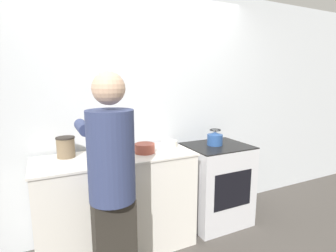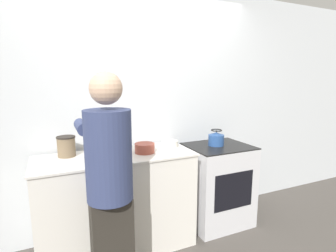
{
  "view_description": "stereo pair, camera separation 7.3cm",
  "coord_description": "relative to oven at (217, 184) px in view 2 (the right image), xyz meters",
  "views": [
    {
      "loc": [
        -0.97,
        -2.0,
        1.63
      ],
      "look_at": [
        0.1,
        0.2,
        1.19
      ],
      "focal_mm": 28.0,
      "sensor_mm": 36.0,
      "label": 1
    },
    {
      "loc": [
        -0.9,
        -2.03,
        1.63
      ],
      "look_at": [
        0.1,
        0.2,
        1.19
      ],
      "focal_mm": 28.0,
      "sensor_mm": 36.0,
      "label": 2
    }
  ],
  "objects": [
    {
      "name": "wall_back",
      "position": [
        -0.76,
        0.36,
        0.85
      ],
      "size": [
        8.0,
        0.05,
        2.6
      ],
      "color": "silver",
      "rests_on": "ground_plane"
    },
    {
      "name": "counter",
      "position": [
        -1.14,
        -0.01,
        0.02
      ],
      "size": [
        1.44,
        0.58,
        0.94
      ],
      "color": "silver",
      "rests_on": "ground_plane"
    },
    {
      "name": "oven",
      "position": [
        0.0,
        0.0,
        0.0
      ],
      "size": [
        0.67,
        0.58,
        0.9
      ],
      "color": "silver",
      "rests_on": "ground_plane"
    },
    {
      "name": "person",
      "position": [
        -1.31,
        -0.52,
        0.46
      ],
      "size": [
        0.37,
        0.61,
        1.68
      ],
      "color": "#2D2923",
      "rests_on": "ground_plane"
    },
    {
      "name": "cutting_board",
      "position": [
        -1.26,
        -0.1,
        0.49
      ],
      "size": [
        0.32,
        0.26,
        0.02
      ],
      "color": "silver",
      "rests_on": "counter"
    },
    {
      "name": "knife",
      "position": [
        -1.22,
        -0.1,
        0.51
      ],
      "size": [
        0.18,
        0.1,
        0.01
      ],
      "rotation": [
        0.0,
        0.0,
        0.43
      ],
      "color": "silver",
      "rests_on": "cutting_board"
    },
    {
      "name": "kettle",
      "position": [
        -0.02,
        0.02,
        0.53
      ],
      "size": [
        0.17,
        0.17,
        0.18
      ],
      "color": "#284C8C",
      "rests_on": "oven"
    },
    {
      "name": "bowl_prep",
      "position": [
        -0.87,
        -0.04,
        0.53
      ],
      "size": [
        0.19,
        0.19,
        0.09
      ],
      "color": "#9E4738",
      "rests_on": "counter"
    },
    {
      "name": "bowl_mixing",
      "position": [
        -0.57,
        0.06,
        0.52
      ],
      "size": [
        0.17,
        0.17,
        0.07
      ],
      "color": "silver",
      "rests_on": "counter"
    },
    {
      "name": "canister_jar",
      "position": [
        -1.56,
        0.14,
        0.58
      ],
      "size": [
        0.16,
        0.16,
        0.18
      ],
      "color": "#756047",
      "rests_on": "counter"
    }
  ]
}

